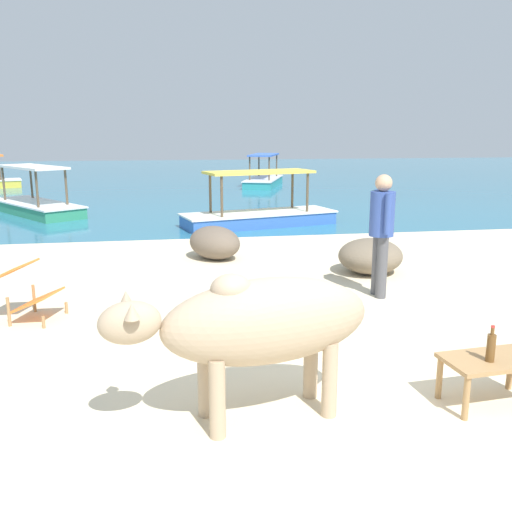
% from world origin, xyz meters
% --- Properties ---
extents(sand_beach, '(18.00, 14.00, 0.04)m').
position_xyz_m(sand_beach, '(0.00, 0.00, 0.02)').
color(sand_beach, beige).
rests_on(sand_beach, ground).
extents(water_surface, '(60.00, 36.00, 0.03)m').
position_xyz_m(water_surface, '(0.00, 22.00, 0.00)').
color(water_surface, teal).
rests_on(water_surface, ground).
extents(cow, '(2.08, 0.90, 1.16)m').
position_xyz_m(cow, '(-0.71, -0.31, 0.80)').
color(cow, tan).
rests_on(cow, sand_beach).
extents(low_bench_table, '(0.80, 0.50, 0.39)m').
position_xyz_m(low_bench_table, '(1.15, -0.41, 0.37)').
color(low_bench_table, '#A37A4C').
rests_on(low_bench_table, sand_beach).
extents(bottle, '(0.07, 0.07, 0.30)m').
position_xyz_m(bottle, '(1.10, -0.46, 0.55)').
color(bottle, brown).
rests_on(bottle, low_bench_table).
extents(deck_chair_near, '(0.90, 0.75, 0.68)m').
position_xyz_m(deck_chair_near, '(-3.03, 2.36, 0.42)').
color(deck_chair_near, '#A37A4C').
rests_on(deck_chair_near, sand_beach).
extents(person_standing, '(0.32, 0.51, 1.62)m').
position_xyz_m(person_standing, '(1.40, 2.57, 0.99)').
color(person_standing, '#4C4C51').
rests_on(person_standing, sand_beach).
extents(shore_rock_large, '(1.19, 1.27, 0.57)m').
position_xyz_m(shore_rock_large, '(-0.57, 5.12, 0.32)').
color(shore_rock_large, '#6B5B4C').
rests_on(shore_rock_large, sand_beach).
extents(shore_rock_medium, '(1.41, 1.40, 0.54)m').
position_xyz_m(shore_rock_medium, '(1.73, 3.75, 0.31)').
color(shore_rock_medium, '#756651').
rests_on(shore_rock_medium, sand_beach).
extents(boat_green, '(3.07, 3.66, 1.29)m').
position_xyz_m(boat_green, '(-4.87, 11.36, 0.29)').
color(boat_green, '#338E66').
rests_on(boat_green, water_surface).
extents(boat_teal, '(2.30, 3.85, 1.29)m').
position_xyz_m(boat_teal, '(2.62, 18.15, 0.29)').
color(boat_teal, teal).
rests_on(boat_teal, water_surface).
extents(boat_blue, '(3.84, 2.04, 1.29)m').
position_xyz_m(boat_blue, '(0.79, 8.55, 0.29)').
color(boat_blue, '#3866B7').
rests_on(boat_blue, water_surface).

